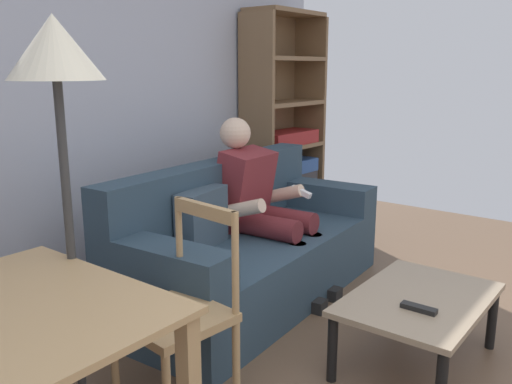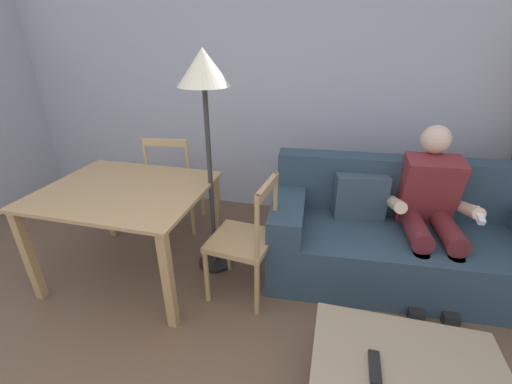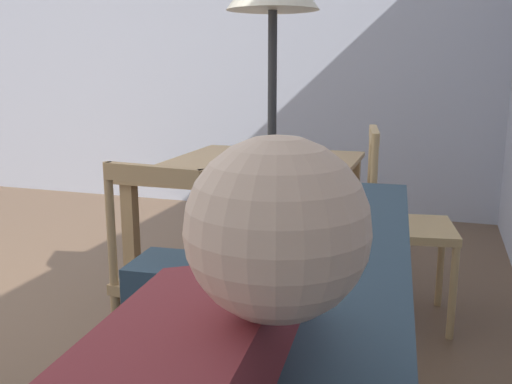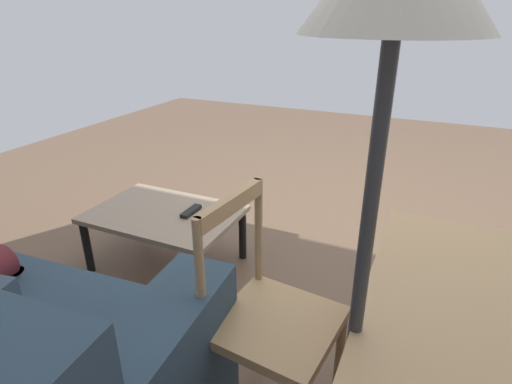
% 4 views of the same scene
% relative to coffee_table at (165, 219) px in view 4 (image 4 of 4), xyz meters
% --- Properties ---
extents(ground_plane, '(8.09, 8.09, 0.00)m').
position_rel_coffee_table_xyz_m(ground_plane, '(-0.92, -0.70, -0.33)').
color(ground_plane, brown).
extents(coffee_table, '(0.89, 0.61, 0.37)m').
position_rel_coffee_table_xyz_m(coffee_table, '(0.00, 0.00, 0.00)').
color(coffee_table, gray).
rests_on(coffee_table, ground_plane).
extents(tv_remote, '(0.05, 0.17, 0.02)m').
position_rel_coffee_table_xyz_m(tv_remote, '(-0.16, -0.06, 0.06)').
color(tv_remote, black).
rests_on(tv_remote, coffee_table).
extents(dining_chair_facing_couch, '(0.46, 0.46, 0.92)m').
position_rel_coffee_table_xyz_m(dining_chair_facing_couch, '(-0.99, 0.70, 0.13)').
color(dining_chair_facing_couch, tan).
rests_on(dining_chair_facing_couch, ground_plane).
extents(floor_lamp, '(0.36, 0.36, 1.70)m').
position_rel_coffee_table_xyz_m(floor_lamp, '(-1.33, 0.96, 1.10)').
color(floor_lamp, black).
rests_on(floor_lamp, ground_plane).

